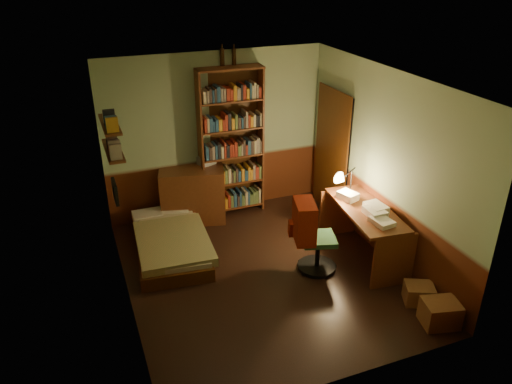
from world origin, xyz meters
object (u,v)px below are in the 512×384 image
object	(u,v)px
desk	(363,233)
mini_stereo	(206,160)
dresser	(193,195)
bed	(171,236)
desk_lamp	(352,174)
office_chair	(318,240)
bookshelf	(231,143)
cardboard_box_a	(440,313)
cardboard_box_b	(419,294)

from	to	relation	value
desk	mini_stereo	bearing A→B (deg)	135.21
dresser	mini_stereo	xyz separation A→B (m)	(0.28, 0.12, 0.51)
dresser	desk	size ratio (longest dim) A/B	0.68
bed	mini_stereo	bearing A→B (deg)	54.62
desk_lamp	bed	bearing A→B (deg)	160.67
office_chair	dresser	bearing A→B (deg)	137.79
bookshelf	office_chair	bearing A→B (deg)	-73.19
dresser	cardboard_box_a	size ratio (longest dim) A/B	2.45
desk	bookshelf	bearing A→B (deg)	128.20
mini_stereo	cardboard_box_a	world-z (taller)	mini_stereo
bookshelf	cardboard_box_b	world-z (taller)	bookshelf
dresser	bookshelf	world-z (taller)	bookshelf
desk_lamp	mini_stereo	bearing A→B (deg)	132.00
cardboard_box_b	mini_stereo	bearing A→B (deg)	119.16
desk_lamp	dresser	bearing A→B (deg)	138.74
mini_stereo	cardboard_box_b	size ratio (longest dim) A/B	0.72
bookshelf	office_chair	world-z (taller)	bookshelf
mini_stereo	office_chair	bearing A→B (deg)	-86.47
desk	office_chair	size ratio (longest dim) A/B	1.63
cardboard_box_a	desk_lamp	bearing A→B (deg)	91.65
desk_lamp	cardboard_box_a	bearing A→B (deg)	-93.23
bed	cardboard_box_a	distance (m)	3.68
bed	cardboard_box_b	bearing A→B (deg)	-34.20
dresser	cardboard_box_a	xyz separation A→B (m)	(2.01, -3.44, -0.29)
bed	desk	xyz separation A→B (m)	(2.46, -1.12, 0.13)
dresser	desk	bearing A→B (deg)	-30.47
cardboard_box_b	dresser	bearing A→B (deg)	124.00
cardboard_box_a	office_chair	bearing A→B (deg)	118.09
bookshelf	bed	bearing A→B (deg)	-142.05
office_chair	cardboard_box_a	size ratio (longest dim) A/B	2.22
office_chair	desk	bearing A→B (deg)	17.74
bed	desk	size ratio (longest dim) A/B	1.20
bed	mini_stereo	size ratio (longest dim) A/B	7.02
cardboard_box_a	cardboard_box_b	bearing A→B (deg)	85.89
mini_stereo	desk	size ratio (longest dim) A/B	0.17
desk_lamp	cardboard_box_a	size ratio (longest dim) A/B	1.49
cardboard_box_a	dresser	bearing A→B (deg)	120.28
desk_lamp	office_chair	size ratio (longest dim) A/B	0.67
desk_lamp	cardboard_box_b	xyz separation A→B (m)	(0.09, -1.59, -0.96)
dresser	office_chair	size ratio (longest dim) A/B	1.10
desk	cardboard_box_a	bearing A→B (deg)	-80.22
mini_stereo	office_chair	xyz separation A→B (m)	(0.92, -2.06, -0.50)
mini_stereo	office_chair	size ratio (longest dim) A/B	0.28
dresser	cardboard_box_b	bearing A→B (deg)	-41.59
desk	office_chair	bearing A→B (deg)	-171.71
bookshelf	mini_stereo	bearing A→B (deg)	176.59
mini_stereo	office_chair	world-z (taller)	mini_stereo
bookshelf	cardboard_box_a	size ratio (longest dim) A/B	5.87
office_chair	cardboard_box_a	world-z (taller)	office_chair
mini_stereo	cardboard_box_a	size ratio (longest dim) A/B	0.62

